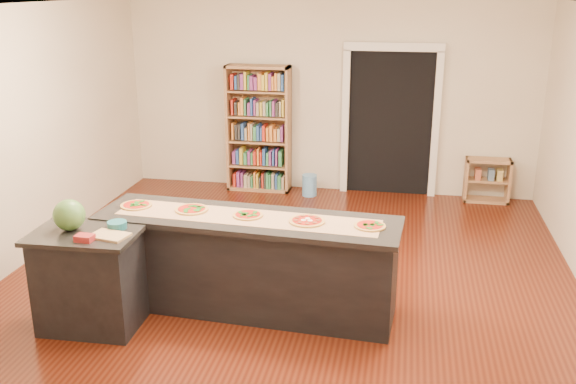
% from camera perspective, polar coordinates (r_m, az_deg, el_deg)
% --- Properties ---
extents(room, '(6.00, 7.00, 2.80)m').
position_cam_1_polar(room, '(6.13, -0.34, 2.99)').
color(room, beige).
rests_on(room, ground).
extents(doorway, '(1.40, 0.09, 2.21)m').
position_cam_1_polar(doorway, '(9.45, 9.10, 6.90)').
color(doorway, black).
rests_on(doorway, room).
extents(kitchen_island, '(2.84, 0.77, 0.94)m').
position_cam_1_polar(kitchen_island, '(6.12, -3.57, -6.33)').
color(kitchen_island, black).
rests_on(kitchen_island, ground).
extents(side_counter, '(0.93, 0.68, 0.92)m').
position_cam_1_polar(side_counter, '(6.08, -17.19, -7.39)').
color(side_counter, black).
rests_on(side_counter, ground).
extents(bookshelf, '(0.94, 0.33, 1.87)m').
position_cam_1_polar(bookshelf, '(9.57, -2.63, 5.62)').
color(bookshelf, '#A67950').
rests_on(bookshelf, ground).
extents(low_shelf, '(0.63, 0.27, 0.63)m').
position_cam_1_polar(low_shelf, '(9.58, 17.27, 1.00)').
color(low_shelf, '#A67950').
rests_on(low_shelf, ground).
extents(waste_bin, '(0.22, 0.22, 0.32)m').
position_cam_1_polar(waste_bin, '(9.46, 1.92, 0.61)').
color(waste_bin, '#5F9BD5').
rests_on(waste_bin, ground).
extents(kraft_paper, '(2.49, 0.59, 0.00)m').
position_cam_1_polar(kraft_paper, '(5.94, -3.67, -2.24)').
color(kraft_paper, '#A07752').
rests_on(kraft_paper, kitchen_island).
extents(watermelon, '(0.28, 0.28, 0.28)m').
position_cam_1_polar(watermelon, '(5.94, -18.88, -1.95)').
color(watermelon, '#144214').
rests_on(watermelon, side_counter).
extents(cutting_board, '(0.36, 0.27, 0.02)m').
position_cam_1_polar(cutting_board, '(5.72, -15.59, -3.75)').
color(cutting_board, tan).
rests_on(cutting_board, side_counter).
extents(package_red, '(0.16, 0.12, 0.05)m').
position_cam_1_polar(package_red, '(5.68, -17.63, -3.91)').
color(package_red, maroon).
rests_on(package_red, side_counter).
extents(package_teal, '(0.17, 0.17, 0.06)m').
position_cam_1_polar(package_teal, '(5.88, -14.95, -2.86)').
color(package_teal, '#195966').
rests_on(package_teal, side_counter).
extents(pizza_a, '(0.29, 0.29, 0.02)m').
position_cam_1_polar(pizza_a, '(6.38, -13.34, -1.14)').
color(pizza_a, '#B58845').
rests_on(pizza_a, kitchen_island).
extents(pizza_b, '(0.32, 0.32, 0.02)m').
position_cam_1_polar(pizza_b, '(6.16, -8.57, -1.53)').
color(pizza_b, '#B58845').
rests_on(pizza_b, kitchen_island).
extents(pizza_c, '(0.29, 0.29, 0.02)m').
position_cam_1_polar(pizza_c, '(5.96, -3.59, -2.05)').
color(pizza_c, '#B58845').
rests_on(pizza_c, kitchen_island).
extents(pizza_d, '(0.32, 0.32, 0.02)m').
position_cam_1_polar(pizza_d, '(5.80, 1.70, -2.58)').
color(pizza_d, '#B58845').
rests_on(pizza_d, kitchen_island).
extents(pizza_e, '(0.27, 0.27, 0.02)m').
position_cam_1_polar(pizza_e, '(5.73, 7.28, -2.99)').
color(pizza_e, '#B58845').
rests_on(pizza_e, kitchen_island).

